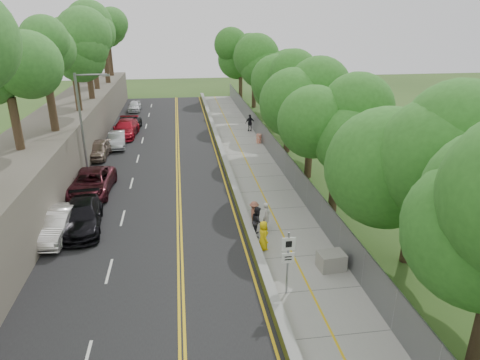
% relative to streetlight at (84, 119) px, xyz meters
% --- Properties ---
extents(ground, '(140.00, 140.00, 0.00)m').
position_rel_streetlight_xyz_m(ground, '(10.46, -14.00, -4.64)').
color(ground, '#33511E').
rests_on(ground, ground).
extents(road, '(11.20, 66.00, 0.04)m').
position_rel_streetlight_xyz_m(road, '(5.06, 1.00, -4.62)').
color(road, black).
rests_on(road, ground).
extents(sidewalk, '(4.20, 66.00, 0.05)m').
position_rel_streetlight_xyz_m(sidewalk, '(13.01, 1.00, -4.61)').
color(sidewalk, gray).
rests_on(sidewalk, ground).
extents(jersey_barrier, '(0.42, 66.00, 0.60)m').
position_rel_streetlight_xyz_m(jersey_barrier, '(10.71, 1.00, -4.34)').
color(jersey_barrier, '#D2E92D').
rests_on(jersey_barrier, ground).
extents(rock_embankment, '(5.00, 66.00, 4.00)m').
position_rel_streetlight_xyz_m(rock_embankment, '(-3.04, 1.00, -2.64)').
color(rock_embankment, '#595147').
rests_on(rock_embankment, ground).
extents(chainlink_fence, '(0.04, 66.00, 2.00)m').
position_rel_streetlight_xyz_m(chainlink_fence, '(15.11, 1.00, -3.64)').
color(chainlink_fence, slate).
rests_on(chainlink_fence, ground).
extents(trees_embankment, '(6.40, 66.00, 13.00)m').
position_rel_streetlight_xyz_m(trees_embankment, '(-2.54, 1.00, 5.86)').
color(trees_embankment, '#408B32').
rests_on(trees_embankment, rock_embankment).
extents(trees_fenceside, '(7.00, 66.00, 14.00)m').
position_rel_streetlight_xyz_m(trees_fenceside, '(17.46, 1.00, 2.36)').
color(trees_fenceside, '#347D27').
rests_on(trees_fenceside, ground).
extents(streetlight, '(2.52, 0.22, 8.00)m').
position_rel_streetlight_xyz_m(streetlight, '(0.00, 0.00, 0.00)').
color(streetlight, gray).
rests_on(streetlight, ground).
extents(signpost, '(0.62, 0.09, 3.10)m').
position_rel_streetlight_xyz_m(signpost, '(11.51, -17.02, -2.68)').
color(signpost, gray).
rests_on(signpost, sidewalk).
extents(construction_barrel, '(0.54, 0.54, 0.88)m').
position_rel_streetlight_xyz_m(construction_barrel, '(14.76, 7.36, -4.15)').
color(construction_barrel, red).
rests_on(construction_barrel, sidewalk).
extents(concrete_block, '(1.36, 1.07, 0.86)m').
position_rel_streetlight_xyz_m(concrete_block, '(14.21, -15.32, -4.16)').
color(concrete_block, gray).
rests_on(concrete_block, sidewalk).
extents(car_1, '(2.01, 4.84, 1.56)m').
position_rel_streetlight_xyz_m(car_1, '(-0.14, -9.92, -3.82)').
color(car_1, white).
rests_on(car_1, road).
extents(car_2, '(2.90, 5.91, 1.62)m').
position_rel_streetlight_xyz_m(car_2, '(0.74, -3.65, -3.79)').
color(car_2, '#4E1922').
rests_on(car_2, road).
extents(car_3, '(2.70, 5.53, 1.55)m').
position_rel_streetlight_xyz_m(car_3, '(1.12, -9.10, -3.82)').
color(car_3, black).
rests_on(car_3, road).
extents(car_4, '(2.12, 4.52, 1.50)m').
position_rel_streetlight_xyz_m(car_4, '(-0.14, 4.85, -3.85)').
color(car_4, gray).
rests_on(car_4, road).
extents(car_5, '(1.91, 4.48, 1.44)m').
position_rel_streetlight_xyz_m(car_5, '(1.05, 8.01, -3.88)').
color(car_5, '#A4A6AB').
rests_on(car_5, road).
extents(car_6, '(2.78, 5.47, 1.48)m').
position_rel_streetlight_xyz_m(car_6, '(1.46, 14.10, -3.86)').
color(car_6, black).
rests_on(car_6, road).
extents(car_7, '(2.75, 5.90, 1.67)m').
position_rel_streetlight_xyz_m(car_7, '(1.46, 11.81, -3.77)').
color(car_7, maroon).
rests_on(car_7, road).
extents(car_8, '(1.57, 3.89, 1.32)m').
position_rel_streetlight_xyz_m(car_8, '(1.28, 24.70, -3.94)').
color(car_8, white).
rests_on(car_8, road).
extents(painter_0, '(0.67, 0.89, 1.65)m').
position_rel_streetlight_xyz_m(painter_0, '(11.21, -13.00, -3.77)').
color(painter_0, yellow).
rests_on(painter_0, sidewalk).
extents(painter_1, '(0.54, 0.70, 1.69)m').
position_rel_streetlight_xyz_m(painter_1, '(11.84, -10.75, -3.74)').
color(painter_1, silver).
rests_on(painter_1, sidewalk).
extents(painter_2, '(0.83, 0.97, 1.74)m').
position_rel_streetlight_xyz_m(painter_2, '(11.21, -11.36, -3.72)').
color(painter_2, '#232227').
rests_on(painter_2, sidewalk).
extents(painter_3, '(0.62, 1.03, 1.56)m').
position_rel_streetlight_xyz_m(painter_3, '(11.21, -10.18, -3.81)').
color(painter_3, '#9B5946').
rests_on(painter_3, sidewalk).
extents(person_far, '(1.14, 0.64, 1.84)m').
position_rel_streetlight_xyz_m(person_far, '(14.66, 12.08, -3.67)').
color(person_far, black).
rests_on(person_far, sidewalk).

